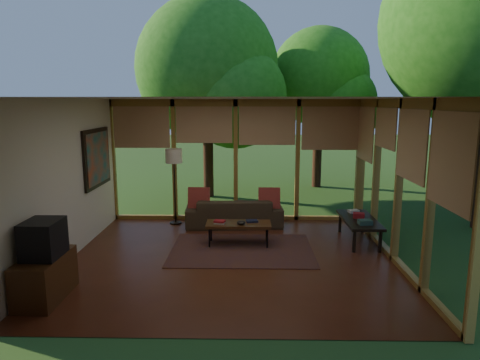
{
  "coord_description": "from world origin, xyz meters",
  "views": [
    {
      "loc": [
        0.28,
        -6.93,
        2.66
      ],
      "look_at": [
        0.13,
        0.7,
        1.24
      ],
      "focal_mm": 32.0,
      "sensor_mm": 36.0,
      "label": 1
    }
  ],
  "objects_px": {
    "media_cabinet": "(45,278)",
    "coffee_table": "(239,225)",
    "floor_lamp": "(174,160)",
    "sofa": "(234,212)",
    "side_console": "(359,221)",
    "television": "(43,239)"
  },
  "relations": [
    {
      "from": "sofa",
      "to": "side_console",
      "type": "xyz_separation_m",
      "value": [
        2.42,
        -1.03,
        0.11
      ]
    },
    {
      "from": "television",
      "to": "floor_lamp",
      "type": "height_order",
      "value": "floor_lamp"
    },
    {
      "from": "media_cabinet",
      "to": "side_console",
      "type": "height_order",
      "value": "media_cabinet"
    },
    {
      "from": "television",
      "to": "side_console",
      "type": "distance_m",
      "value": 5.48
    },
    {
      "from": "media_cabinet",
      "to": "floor_lamp",
      "type": "xyz_separation_m",
      "value": [
        1.15,
        3.66,
        1.11
      ]
    },
    {
      "from": "sofa",
      "to": "television",
      "type": "bearing_deg",
      "value": 51.75
    },
    {
      "from": "sofa",
      "to": "television",
      "type": "height_order",
      "value": "television"
    },
    {
      "from": "television",
      "to": "floor_lamp",
      "type": "xyz_separation_m",
      "value": [
        1.13,
        3.66,
        0.56
      ]
    },
    {
      "from": "sofa",
      "to": "media_cabinet",
      "type": "bearing_deg",
      "value": 51.53
    },
    {
      "from": "coffee_table",
      "to": "sofa",
      "type": "bearing_deg",
      "value": 95.56
    },
    {
      "from": "sofa",
      "to": "television",
      "type": "xyz_separation_m",
      "value": [
        -2.43,
        -3.53,
        0.55
      ]
    },
    {
      "from": "floor_lamp",
      "to": "media_cabinet",
      "type": "bearing_deg",
      "value": -107.51
    },
    {
      "from": "media_cabinet",
      "to": "coffee_table",
      "type": "xyz_separation_m",
      "value": [
        2.57,
        2.26,
        0.09
      ]
    },
    {
      "from": "television",
      "to": "side_console",
      "type": "xyz_separation_m",
      "value": [
        4.85,
        2.51,
        -0.44
      ]
    },
    {
      "from": "coffee_table",
      "to": "side_console",
      "type": "distance_m",
      "value": 2.31
    },
    {
      "from": "sofa",
      "to": "side_console",
      "type": "distance_m",
      "value": 2.63
    },
    {
      "from": "media_cabinet",
      "to": "coffee_table",
      "type": "bearing_deg",
      "value": 41.34
    },
    {
      "from": "sofa",
      "to": "media_cabinet",
      "type": "distance_m",
      "value": 4.3
    },
    {
      "from": "floor_lamp",
      "to": "coffee_table",
      "type": "relative_size",
      "value": 1.38
    },
    {
      "from": "floor_lamp",
      "to": "side_console",
      "type": "relative_size",
      "value": 1.18
    },
    {
      "from": "coffee_table",
      "to": "television",
      "type": "bearing_deg",
      "value": -138.44
    },
    {
      "from": "media_cabinet",
      "to": "side_console",
      "type": "distance_m",
      "value": 5.48
    }
  ]
}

